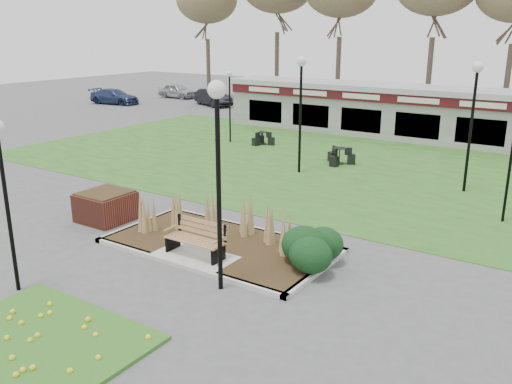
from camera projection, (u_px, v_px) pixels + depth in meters
The scene contains 17 objects.
ground at pixel (192, 262), 14.30m from camera, with size 100.00×100.00×0.00m, color #515154.
lawn at pixel (368, 169), 23.86m from camera, with size 34.00×16.00×0.02m, color #245F1E.
flower_bed at pixel (40, 338), 10.61m from camera, with size 4.20×3.00×0.16m.
planting_bed at pixel (260, 243), 14.59m from camera, with size 6.75×3.40×1.27m.
park_bench at pixel (197, 238), 14.33m from camera, with size 1.70×0.66×0.93m.
brick_planter at pixel (106, 206), 17.30m from camera, with size 1.50×1.50×0.95m.
food_pavilion at pixel (426, 113), 29.79m from camera, with size 24.60×3.40×2.90m.
lamp_post_near_left at pixel (2, 169), 11.92m from camera, with size 0.34×0.34×4.04m.
lamp_post_near_right at pixel (218, 141), 11.81m from camera, with size 0.40×0.40×4.86m.
lamp_post_mid_left at pixel (301, 89), 22.25m from camera, with size 0.40×0.40×4.86m.
lamp_post_mid_right at pixel (474, 98), 19.51m from camera, with size 0.40×0.40×4.82m.
lamp_post_far_left at pixel (230, 91), 28.79m from camera, with size 0.32×0.32×3.82m.
bistro_set_a at pixel (263, 140), 28.84m from camera, with size 1.20×1.22×0.67m.
bistro_set_b at pixel (339, 159), 24.62m from camera, with size 1.40×1.21×0.74m.
car_silver at pixel (177, 91), 48.65m from camera, with size 1.50×3.73×1.27m, color #A5A6AA.
car_black at pixel (213, 97), 43.61m from camera, with size 1.44×4.14×1.36m, color black.
car_blue at pixel (115, 96), 44.67m from camera, with size 1.73×4.25×1.23m, color navy.
Camera 1 is at (8.72, -10.02, 5.87)m, focal length 38.00 mm.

